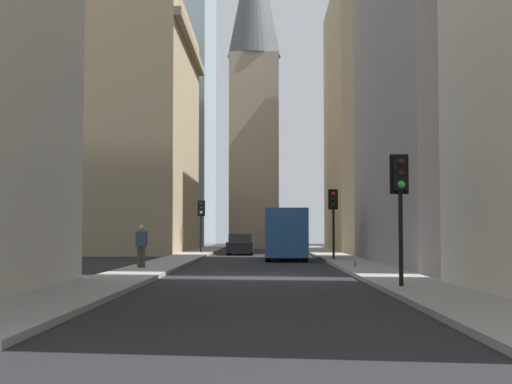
# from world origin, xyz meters

# --- Properties ---
(ground_plane) EXTENTS (135.00, 135.00, 0.00)m
(ground_plane) POSITION_xyz_m (0.00, 0.00, 0.00)
(ground_plane) COLOR black
(sidewalk_right) EXTENTS (90.00, 2.20, 0.14)m
(sidewalk_right) POSITION_xyz_m (0.00, 4.50, 0.07)
(sidewalk_right) COLOR gray
(sidewalk_right) RESTS_ON ground_plane
(sidewalk_left) EXTENTS (90.00, 2.20, 0.14)m
(sidewalk_left) POSITION_xyz_m (0.00, -4.50, 0.07)
(sidewalk_left) COLOR gray
(sidewalk_left) RESTS_ON ground_plane
(building_left_far) EXTENTS (14.81, 10.00, 20.50)m
(building_left_far) POSITION_xyz_m (31.59, -10.60, 10.25)
(building_left_far) COLOR #9E8966
(building_left_far) RESTS_ON ground_plane
(building_right_far) EXTENTS (18.67, 10.50, 18.12)m
(building_right_far) POSITION_xyz_m (29.23, 10.59, 9.07)
(building_right_far) COLOR #9E8966
(building_right_far) RESTS_ON ground_plane
(church_spire) EXTENTS (5.00, 5.00, 31.04)m
(church_spire) POSITION_xyz_m (41.99, 0.69, 16.25)
(church_spire) COLOR gray
(church_spire) RESTS_ON ground_plane
(delivery_truck) EXTENTS (6.46, 2.25, 2.84)m
(delivery_truck) POSITION_xyz_m (14.51, -1.40, 1.46)
(delivery_truck) COLOR #285699
(delivery_truck) RESTS_ON ground_plane
(sedan_black) EXTENTS (4.30, 1.78, 1.42)m
(sedan_black) POSITION_xyz_m (23.95, 1.40, 0.66)
(sedan_black) COLOR black
(sedan_black) RESTS_ON ground_plane
(traffic_light_foreground) EXTENTS (0.43, 0.52, 3.61)m
(traffic_light_foreground) POSITION_xyz_m (-6.63, -3.94, 2.79)
(traffic_light_foreground) COLOR black
(traffic_light_foreground) RESTS_ON sidewalk_left
(traffic_light_midblock) EXTENTS (0.43, 0.52, 3.74)m
(traffic_light_midblock) POSITION_xyz_m (12.78, -3.94, 2.89)
(traffic_light_midblock) COLOR black
(traffic_light_midblock) RESTS_ON sidewalk_left
(traffic_light_far_junction) EXTENTS (0.43, 0.52, 3.63)m
(traffic_light_far_junction) POSITION_xyz_m (24.78, 4.19, 2.80)
(traffic_light_far_junction) COLOR black
(traffic_light_far_junction) RESTS_ON sidewalk_right
(pedestrian) EXTENTS (0.26, 0.44, 1.74)m
(pedestrian) POSITION_xyz_m (3.37, 4.81, 1.09)
(pedestrian) COLOR #473D33
(pedestrian) RESTS_ON sidewalk_right
(discarded_bottle) EXTENTS (0.07, 0.07, 0.27)m
(discarded_bottle) POSITION_xyz_m (3.89, -3.99, 0.25)
(discarded_bottle) COLOR brown
(discarded_bottle) RESTS_ON sidewalk_left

